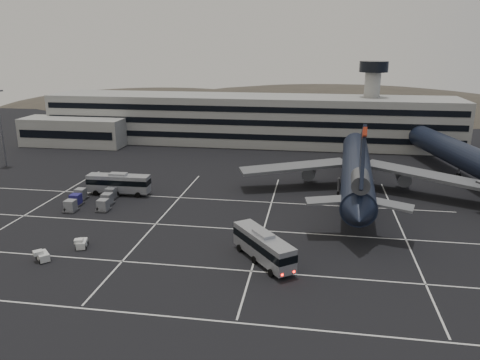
{
  "coord_description": "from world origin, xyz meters",
  "views": [
    {
      "loc": [
        19.47,
        -65.28,
        28.99
      ],
      "look_at": [
        6.41,
        15.12,
        5.0
      ],
      "focal_mm": 35.0,
      "sensor_mm": 36.0,
      "label": 1
    }
  ],
  "objects_px": {
    "uld_cluster": "(92,200)",
    "bus_far": "(119,183)",
    "trijet_main": "(356,169)",
    "tug_a": "(82,243)",
    "bus_near": "(263,245)"
  },
  "relations": [
    {
      "from": "bus_near",
      "to": "tug_a",
      "type": "xyz_separation_m",
      "value": [
        -26.81,
        0.16,
        -1.7
      ]
    },
    {
      "from": "trijet_main",
      "to": "tug_a",
      "type": "bearing_deg",
      "value": -138.96
    },
    {
      "from": "tug_a",
      "to": "trijet_main",
      "type": "bearing_deg",
      "value": 20.33
    },
    {
      "from": "uld_cluster",
      "to": "bus_near",
      "type": "bearing_deg",
      "value": -28.06
    },
    {
      "from": "trijet_main",
      "to": "uld_cluster",
      "type": "relative_size",
      "value": 5.29
    },
    {
      "from": "trijet_main",
      "to": "tug_a",
      "type": "xyz_separation_m",
      "value": [
        -41.4,
        -31.84,
        -4.57
      ]
    },
    {
      "from": "trijet_main",
      "to": "uld_cluster",
      "type": "xyz_separation_m",
      "value": [
        -48.71,
        -13.82,
        -4.22
      ]
    },
    {
      "from": "bus_near",
      "to": "bus_far",
      "type": "bearing_deg",
      "value": 104.3
    },
    {
      "from": "bus_near",
      "to": "tug_a",
      "type": "height_order",
      "value": "bus_near"
    },
    {
      "from": "uld_cluster",
      "to": "bus_far",
      "type": "bearing_deg",
      "value": 69.2
    },
    {
      "from": "bus_far",
      "to": "bus_near",
      "type": "bearing_deg",
      "value": -129.32
    },
    {
      "from": "tug_a",
      "to": "uld_cluster",
      "type": "relative_size",
      "value": 0.25
    },
    {
      "from": "trijet_main",
      "to": "bus_near",
      "type": "distance_m",
      "value": 35.29
    },
    {
      "from": "trijet_main",
      "to": "bus_far",
      "type": "relative_size",
      "value": 4.63
    },
    {
      "from": "trijet_main",
      "to": "bus_near",
      "type": "relative_size",
      "value": 5.01
    }
  ]
}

